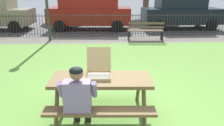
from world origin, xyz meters
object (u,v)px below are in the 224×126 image
park_bench_center (146,31)px  parked_car_left (90,10)px  picnic_table_foreground (101,87)px  pizza_box_open (99,69)px  pizza_slice_on_table (77,76)px  parked_car_center (181,11)px  adult_at_table (78,96)px

park_bench_center → parked_car_left: 4.06m
picnic_table_foreground → pizza_box_open: bearing=107.8°
pizza_box_open → pizza_slice_on_table: 0.42m
parked_car_left → park_bench_center: bearing=-48.2°
picnic_table_foreground → parked_car_left: size_ratio=0.40×
pizza_slice_on_table → parked_car_center: (5.03, 9.21, 0.23)m
pizza_slice_on_table → parked_car_center: 10.50m
park_bench_center → parked_car_center: (2.58, 2.98, 0.59)m
pizza_box_open → park_bench_center: 6.51m
pizza_box_open → parked_car_left: size_ratio=0.12×
park_bench_center → parked_car_left: (-2.67, 2.99, 0.68)m
park_bench_center → parked_car_center: parked_car_center is taller
pizza_box_open → adult_at_table: pizza_box_open is taller
parked_car_left → parked_car_center: bearing=-0.0°
adult_at_table → parked_car_center: bearing=63.1°
park_bench_center → adult_at_table: bearing=-109.3°
adult_at_table → pizza_box_open: bearing=62.6°
adult_at_table → parked_car_left: size_ratio=0.25×
adult_at_table → park_bench_center: (2.37, 6.78, -0.24)m
parked_car_left → parked_car_center: parked_car_left is taller
pizza_box_open → pizza_slice_on_table: size_ratio=2.00×
pizza_box_open → adult_at_table: size_ratio=0.46×
pizza_slice_on_table → parked_car_left: parked_car_left is taller
pizza_slice_on_table → park_bench_center: park_bench_center is taller
picnic_table_foreground → pizza_slice_on_table: (-0.44, 0.07, 0.18)m
picnic_table_foreground → parked_car_left: bearing=94.1°
parked_car_left → pizza_box_open: bearing=-86.1°
pizza_slice_on_table → adult_at_table: adult_at_table is taller
adult_at_table → parked_car_left: bearing=91.8°
pizza_box_open → adult_at_table: 0.73m
pizza_slice_on_table → parked_car_left: bearing=91.4°
pizza_slice_on_table → picnic_table_foreground: bearing=-8.9°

